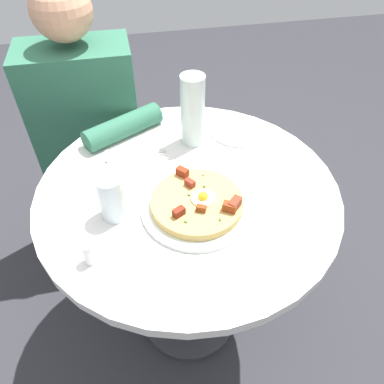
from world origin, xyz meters
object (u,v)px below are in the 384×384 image
(pizza_plate, at_px, (197,207))
(bread_plate, at_px, (238,131))
(knife, at_px, (138,163))
(water_bottle, at_px, (193,111))
(fork, at_px, (136,155))
(dining_table, at_px, (188,228))
(water_glass, at_px, (112,197))
(salt_shaker, at_px, (89,253))
(person_seated, at_px, (94,150))
(breakfast_pizza, at_px, (198,202))

(pizza_plate, xyz_separation_m, bread_plate, (-0.20, -0.30, -0.00))
(knife, relative_size, water_bottle, 0.82)
(bread_plate, bearing_deg, pizza_plate, 56.56)
(fork, xyz_separation_m, water_bottle, (-0.18, -0.04, 0.10))
(dining_table, relative_size, bread_plate, 4.85)
(pizza_plate, distance_m, fork, 0.28)
(water_glass, height_order, salt_shaker, water_glass)
(water_bottle, bearing_deg, knife, 23.92)
(dining_table, xyz_separation_m, knife, (0.12, -0.12, 0.18))
(person_seated, xyz_separation_m, water_bottle, (-0.34, 0.32, 0.33))
(dining_table, bearing_deg, breakfast_pizza, 96.17)
(person_seated, xyz_separation_m, bread_plate, (-0.49, 0.30, 0.23))
(knife, bearing_deg, breakfast_pizza, 118.78)
(dining_table, height_order, knife, knife)
(person_seated, distance_m, knife, 0.49)
(pizza_plate, xyz_separation_m, fork, (0.13, -0.24, 0.00))
(person_seated, height_order, water_glass, person_seated)
(person_seated, bearing_deg, salt_shaker, 91.76)
(water_glass, bearing_deg, bread_plate, -145.21)
(salt_shaker, bearing_deg, knife, -113.39)
(pizza_plate, xyz_separation_m, water_glass, (0.21, -0.02, 0.06))
(fork, height_order, knife, same)
(bread_plate, relative_size, water_bottle, 0.78)
(person_seated, relative_size, water_glass, 9.16)
(fork, height_order, salt_shaker, salt_shaker)
(breakfast_pizza, bearing_deg, pizza_plate, -18.18)
(person_seated, relative_size, knife, 6.31)
(breakfast_pizza, xyz_separation_m, bread_plate, (-0.20, -0.31, -0.02))
(person_seated, bearing_deg, pizza_plate, 115.56)
(person_seated, height_order, water_bottle, person_seated)
(bread_plate, distance_m, fork, 0.34)
(fork, distance_m, water_glass, 0.24)
(person_seated, bearing_deg, breakfast_pizza, 115.69)
(water_bottle, bearing_deg, bread_plate, -173.24)
(bread_plate, bearing_deg, breakfast_pizza, 56.88)
(dining_table, distance_m, knife, 0.25)
(bread_plate, xyz_separation_m, salt_shaker, (0.47, 0.41, 0.02))
(bread_plate, distance_m, water_glass, 0.50)
(dining_table, distance_m, salt_shaker, 0.38)
(breakfast_pizza, bearing_deg, water_glass, -6.19)
(person_seated, distance_m, pizza_plate, 0.71)
(breakfast_pizza, relative_size, salt_shaker, 3.94)
(pizza_plate, distance_m, bread_plate, 0.37)
(person_seated, xyz_separation_m, pizza_plate, (-0.29, 0.61, 0.23))
(water_glass, bearing_deg, knife, -112.12)
(breakfast_pizza, height_order, bread_plate, breakfast_pizza)
(knife, relative_size, salt_shaker, 3.03)
(person_seated, xyz_separation_m, water_glass, (-0.08, 0.58, 0.29))
(dining_table, bearing_deg, pizza_plate, 94.90)
(fork, bearing_deg, bread_plate, -173.29)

